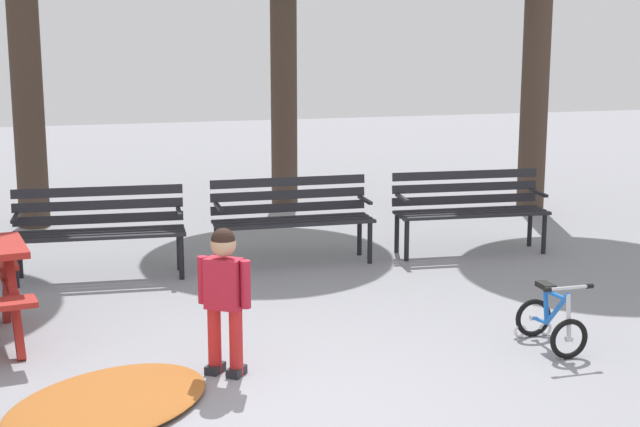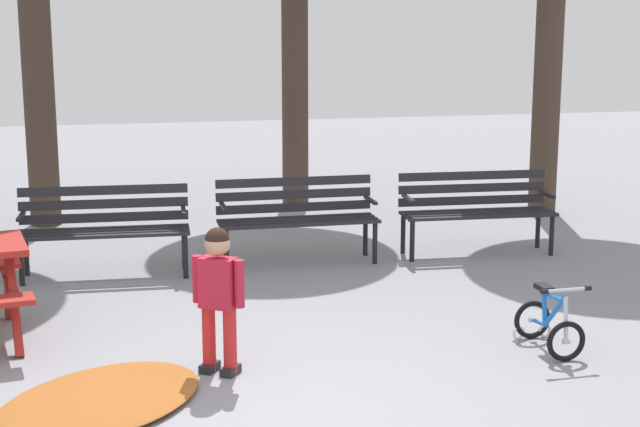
{
  "view_description": "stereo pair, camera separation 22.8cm",
  "coord_description": "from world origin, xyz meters",
  "px_view_note": "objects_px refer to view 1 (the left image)",
  "views": [
    {
      "loc": [
        -1.18,
        -5.34,
        2.37
      ],
      "look_at": [
        0.85,
        1.94,
        0.85
      ],
      "focal_mm": 52.89,
      "sensor_mm": 36.0,
      "label": 1
    },
    {
      "loc": [
        -0.96,
        -5.4,
        2.37
      ],
      "look_at": [
        0.85,
        1.94,
        0.85
      ],
      "focal_mm": 52.89,
      "sensor_mm": 36.0,
      "label": 2
    }
  ],
  "objects_px": {
    "park_bench_left": "(99,225)",
    "kids_bicycle": "(550,321)",
    "park_bench_right": "(292,213)",
    "child_standing": "(224,290)",
    "park_bench_far_right": "(469,204)"
  },
  "relations": [
    {
      "from": "park_bench_right",
      "to": "child_standing",
      "type": "height_order",
      "value": "child_standing"
    },
    {
      "from": "park_bench_left",
      "to": "park_bench_far_right",
      "type": "bearing_deg",
      "value": -0.09
    },
    {
      "from": "park_bench_far_right",
      "to": "park_bench_right",
      "type": "bearing_deg",
      "value": 177.87
    },
    {
      "from": "park_bench_left",
      "to": "kids_bicycle",
      "type": "distance_m",
      "value": 4.32
    },
    {
      "from": "park_bench_far_right",
      "to": "child_standing",
      "type": "distance_m",
      "value": 4.21
    },
    {
      "from": "park_bench_right",
      "to": "kids_bicycle",
      "type": "height_order",
      "value": "park_bench_right"
    },
    {
      "from": "kids_bicycle",
      "to": "child_standing",
      "type": "bearing_deg",
      "value": 177.64
    },
    {
      "from": "park_bench_far_right",
      "to": "park_bench_left",
      "type": "bearing_deg",
      "value": 179.91
    },
    {
      "from": "park_bench_right",
      "to": "kids_bicycle",
      "type": "distance_m",
      "value": 3.28
    },
    {
      "from": "park_bench_right",
      "to": "child_standing",
      "type": "xyz_separation_m",
      "value": [
        -1.19,
        -2.92,
        0.09
      ]
    },
    {
      "from": "park_bench_right",
      "to": "park_bench_far_right",
      "type": "relative_size",
      "value": 0.99
    },
    {
      "from": "park_bench_far_right",
      "to": "kids_bicycle",
      "type": "height_order",
      "value": "park_bench_far_right"
    },
    {
      "from": "park_bench_right",
      "to": "child_standing",
      "type": "relative_size",
      "value": 1.56
    },
    {
      "from": "park_bench_right",
      "to": "park_bench_far_right",
      "type": "bearing_deg",
      "value": -2.13
    },
    {
      "from": "park_bench_right",
      "to": "child_standing",
      "type": "distance_m",
      "value": 3.16
    }
  ]
}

